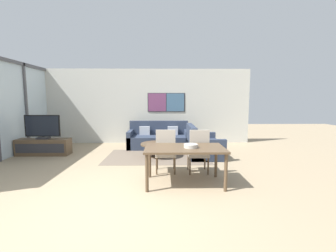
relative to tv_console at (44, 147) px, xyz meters
name	(u,v)px	position (x,y,z in m)	size (l,w,h in m)	color
ground_plane	(108,208)	(2.77, -3.39, -0.24)	(24.00, 24.00, 0.00)	#9E896B
wall_back	(142,106)	(2.79, 1.90, 1.16)	(8.16, 0.09, 2.80)	silver
area_rug	(158,156)	(3.42, -0.27, -0.24)	(2.94, 1.80, 0.01)	#706051
tv_console	(44,147)	(0.00, 0.00, 0.00)	(1.53, 0.45, 0.49)	brown
television	(42,127)	(0.00, 0.00, 0.60)	(1.03, 0.20, 0.72)	#2D2D33
sofa_main	(159,139)	(3.42, 1.04, 0.04)	(2.07, 0.93, 0.90)	#2D384C
sofa_side	(201,146)	(4.71, -0.16, 0.04)	(0.93, 1.48, 0.90)	#2D384C
coffee_table	(158,147)	(3.42, -0.27, 0.05)	(0.98, 0.98, 0.39)	brown
dining_table	(185,151)	(4.02, -2.41, 0.41)	(1.53, 0.89, 0.73)	brown
dining_chair_left	(166,150)	(3.65, -1.75, 0.29)	(0.46, 0.46, 1.00)	#B2A899
dining_chair_centre	(199,150)	(4.38, -1.79, 0.29)	(0.46, 0.46, 1.00)	#B2A899
fruit_bowl	(191,146)	(4.13, -2.45, 0.53)	(0.27, 0.27, 0.07)	#B7B2A8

